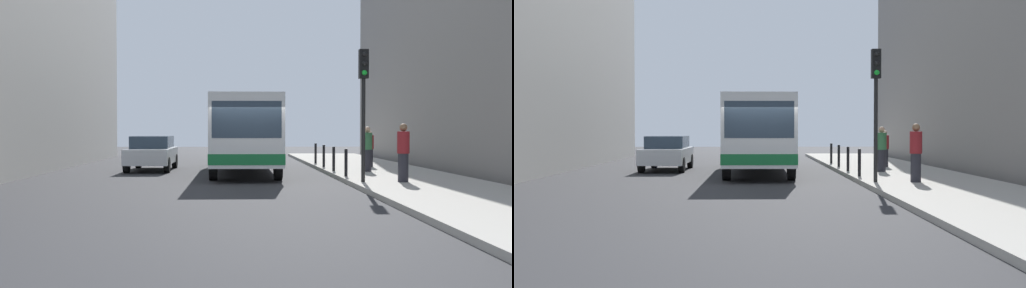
% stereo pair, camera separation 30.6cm
% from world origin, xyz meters
% --- Properties ---
extents(ground_plane, '(80.00, 80.00, 0.00)m').
position_xyz_m(ground_plane, '(0.00, 0.00, 0.00)').
color(ground_plane, '#2D2D30').
extents(sidewalk, '(4.40, 40.00, 0.15)m').
position_xyz_m(sidewalk, '(5.40, 0.00, 0.07)').
color(sidewalk, '#ADA89E').
rests_on(sidewalk, ground).
extents(bus, '(2.57, 11.03, 3.00)m').
position_xyz_m(bus, '(-0.02, 4.97, 1.73)').
color(bus, white).
rests_on(bus, ground).
extents(car_beside_bus, '(1.90, 4.42, 1.48)m').
position_xyz_m(car_beside_bus, '(-3.95, 6.16, 0.78)').
color(car_beside_bus, silver).
rests_on(car_beside_bus, ground).
extents(car_behind_bus, '(2.09, 4.51, 1.48)m').
position_xyz_m(car_behind_bus, '(-0.22, 14.63, 0.78)').
color(car_behind_bus, navy).
rests_on(car_behind_bus, ground).
extents(traffic_light, '(0.28, 0.33, 4.10)m').
position_xyz_m(traffic_light, '(3.55, -1.62, 3.01)').
color(traffic_light, black).
rests_on(traffic_light, sidewalk).
extents(bollard_near, '(0.11, 0.11, 0.95)m').
position_xyz_m(bollard_near, '(3.45, 0.71, 0.62)').
color(bollard_near, black).
rests_on(bollard_near, sidewalk).
extents(bollard_mid, '(0.11, 0.11, 0.95)m').
position_xyz_m(bollard_mid, '(3.45, 3.28, 0.62)').
color(bollard_mid, black).
rests_on(bollard_mid, sidewalk).
extents(bollard_far, '(0.11, 0.11, 0.95)m').
position_xyz_m(bollard_far, '(3.45, 5.85, 0.62)').
color(bollard_far, black).
rests_on(bollard_far, sidewalk).
extents(bollard_farthest, '(0.11, 0.11, 0.95)m').
position_xyz_m(bollard_farthest, '(3.45, 8.43, 0.62)').
color(bollard_farthest, black).
rests_on(bollard_farthest, sidewalk).
extents(pedestrian_near_signal, '(0.38, 0.38, 1.81)m').
position_xyz_m(pedestrian_near_signal, '(4.80, -1.64, 1.06)').
color(pedestrian_near_signal, '#26262D').
rests_on(pedestrian_near_signal, sidewalk).
extents(pedestrian_mid_sidewalk, '(0.38, 0.38, 1.73)m').
position_xyz_m(pedestrian_mid_sidewalk, '(4.70, 2.97, 1.01)').
color(pedestrian_mid_sidewalk, '#26262D').
rests_on(pedestrian_mid_sidewalk, sidewalk).
extents(pedestrian_far_sidewalk, '(0.38, 0.38, 1.58)m').
position_xyz_m(pedestrian_far_sidewalk, '(5.43, 5.85, 0.93)').
color(pedestrian_far_sidewalk, '#26262D').
rests_on(pedestrian_far_sidewalk, sidewalk).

